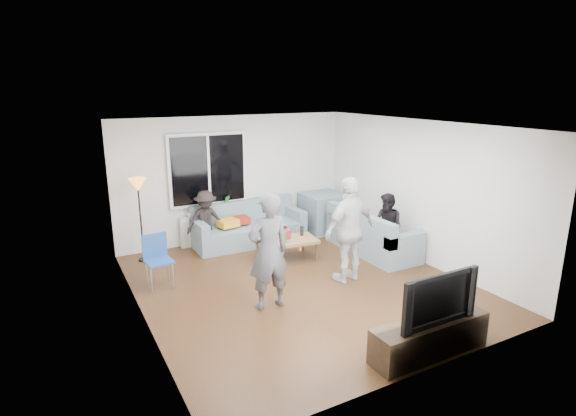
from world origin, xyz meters
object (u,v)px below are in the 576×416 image
spectator_right (387,227)px  tv_console (430,337)px  sofa_right_section (373,231)px  side_chair (159,262)px  player_left (269,252)px  sofa_back_section (249,224)px  coffee_table (287,249)px  television (433,296)px  spectator_back (206,221)px  floor_lamp (141,220)px  player_right (350,230)px

spectator_right → tv_console: size_ratio=0.78×
sofa_right_section → spectator_right: (0.00, -0.42, 0.20)m
side_chair → player_left: bearing=-54.3°
sofa_back_section → coffee_table: bearing=-78.3°
television → side_chair: bearing=124.9°
sofa_right_section → spectator_right: size_ratio=1.60×
coffee_table → spectator_right: (1.68, -0.83, 0.43)m
spectator_right → television: size_ratio=1.11×
sofa_back_section → tv_console: sofa_back_section is taller
spectator_back → television: bearing=-72.5°
coffee_table → tv_console: 3.57m
coffee_table → floor_lamp: 2.76m
player_left → tv_console: player_left is taller
sofa_right_section → coffee_table: 1.75m
spectator_right → tv_console: bearing=-40.2°
floor_lamp → player_left: (1.25, -2.80, 0.09)m
sofa_back_section → television: bearing=-86.5°
player_right → tv_console: size_ratio=1.11×
player_right → floor_lamp: bearing=-50.4°
player_left → spectator_back: bearing=-89.1°
player_right → spectator_back: player_right is taller
coffee_table → player_left: size_ratio=0.63×
spectator_right → spectator_back: bearing=-135.3°
sofa_back_section → sofa_right_section: (1.93, -1.61, 0.00)m
spectator_back → tv_console: (1.20, -4.80, -0.38)m
sofa_back_section → player_left: 2.92m
spectator_back → floor_lamp: bearing=-177.7°
side_chair → player_right: player_right is taller
sofa_back_section → side_chair: size_ratio=2.67×
television → spectator_right: bearing=59.2°
floor_lamp → player_left: size_ratio=0.90×
coffee_table → side_chair: bearing=-178.0°
side_chair → player_right: bearing=-28.2°
sofa_right_section → floor_lamp: (-4.07, 1.67, 0.36)m
sofa_back_section → player_right: (0.71, -2.51, 0.46)m
sofa_back_section → television: television is taller
side_chair → television: bearing=-59.9°
sofa_back_section → side_chair: bearing=-149.1°
player_left → spectator_back: player_left is taller
coffee_table → sofa_back_section: bearing=101.7°
side_chair → spectator_back: bearing=41.9°
player_left → tv_console: size_ratio=1.09×
television → coffee_table: bearing=90.8°
floor_lamp → player_left: player_left is taller
sofa_right_section → floor_lamp: bearing=67.7°
floor_lamp → player_left: bearing=-65.9°
player_left → side_chair: bearing=-49.0°
side_chair → spectator_back: (1.23, 1.31, 0.17)m
coffee_table → player_right: (0.46, -1.31, 0.69)m
coffee_table → side_chair: size_ratio=1.28×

